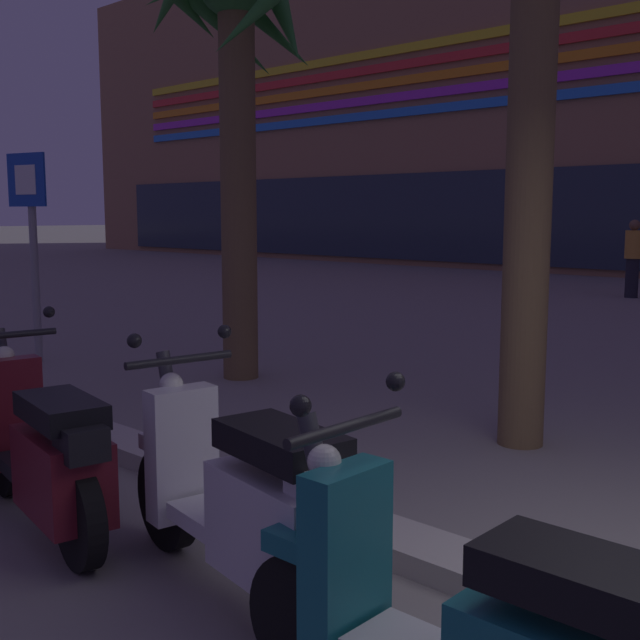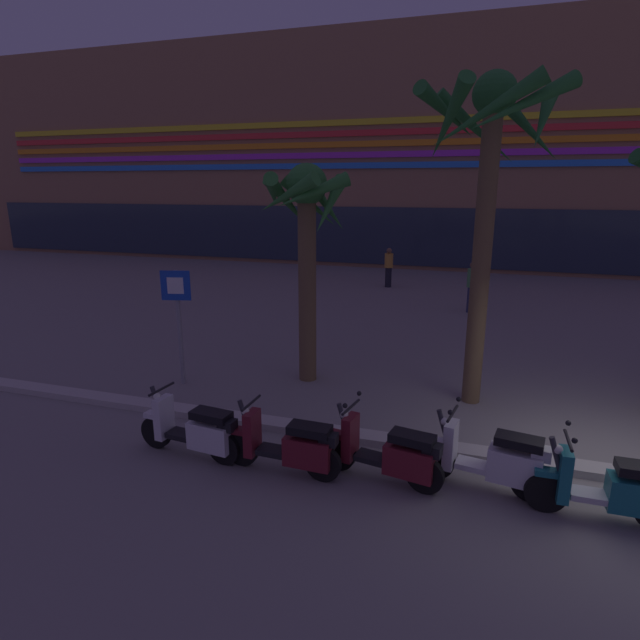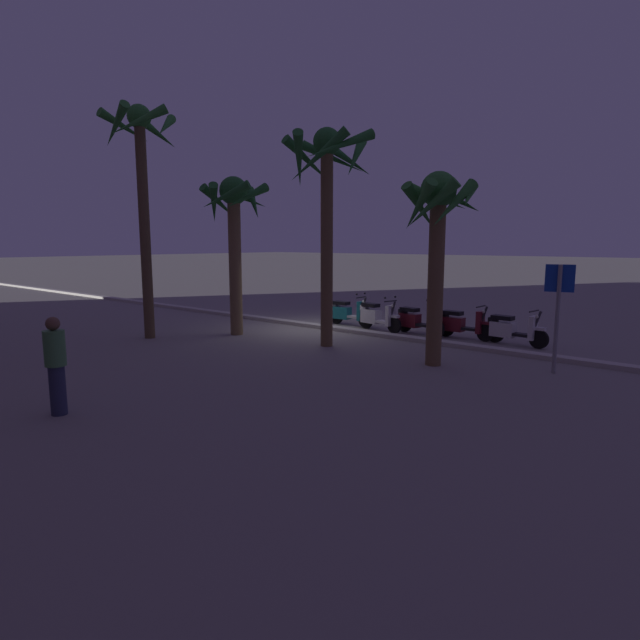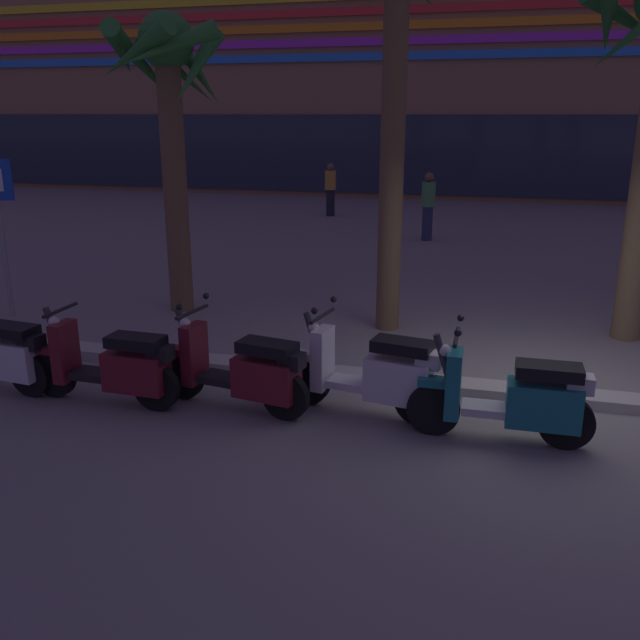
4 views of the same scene
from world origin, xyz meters
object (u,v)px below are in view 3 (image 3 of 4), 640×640
Objects in this scene: palm_tree_near_sign at (439,222)px; scooter_maroon_mid_rear at (461,324)px; scooter_maroon_gap_after_mid at (417,320)px; palm_tree_far_corner at (328,182)px; scooter_white_tail_end at (377,316)px; pedestrian_strolling_near_curb at (56,364)px; palm_tree_mid_walkway at (234,219)px; scooter_white_last_in_row at (512,329)px; scooter_teal_mid_centre at (348,312)px; crossing_sign at (558,306)px; palm_tree_by_mall_entrance at (142,166)px.

scooter_maroon_mid_rear is at bearing -74.63° from palm_tree_near_sign.
palm_tree_far_corner reaches higher than scooter_maroon_gap_after_mid.
pedestrian_strolling_near_curb reaches higher than scooter_white_tail_end.
scooter_white_tail_end is 5.52m from palm_tree_mid_walkway.
scooter_maroon_gap_after_mid is (2.93, 0.18, 0.00)m from scooter_white_last_in_row.
scooter_maroon_gap_after_mid is at bearing 179.38° from scooter_teal_mid_centre.
crossing_sign is 3.18m from palm_tree_near_sign.
scooter_maroon_gap_after_mid is 0.26× the size of palm_tree_by_mall_entrance.
pedestrian_strolling_near_curb is at bearing 71.21° from scooter_white_last_in_row.
scooter_maroon_mid_rear is 0.26× the size of palm_tree_by_mall_entrance.
palm_tree_near_sign reaches higher than scooter_maroon_gap_after_mid.
crossing_sign is (-6.16, 2.18, 1.04)m from scooter_white_tail_end.
scooter_white_tail_end is 1.06× the size of pedestrian_strolling_near_curb.
scooter_white_last_in_row is 11.51m from pedestrian_strolling_near_curb.
scooter_teal_mid_centre is 0.26× the size of palm_tree_by_mall_entrance.
scooter_maroon_gap_after_mid is 0.31× the size of palm_tree_far_corner.
scooter_white_last_in_row is at bearing -108.79° from pedestrian_strolling_near_curb.
pedestrian_strolling_near_curb is (-5.11, 4.94, -4.19)m from palm_tree_by_mall_entrance.
scooter_maroon_mid_rear is 4.74m from palm_tree_near_sign.
palm_tree_far_corner reaches higher than scooter_teal_mid_centre.
palm_tree_mid_walkway is at bearing 40.41° from scooter_maroon_gap_after_mid.
crossing_sign reaches higher than pedestrian_strolling_near_curb.
scooter_maroon_gap_after_mid is at bearing -55.04° from palm_tree_near_sign.
pedestrian_strolling_near_curb is at bearing 78.74° from scooter_maroon_mid_rear.
scooter_white_last_in_row is at bearing -138.78° from palm_tree_far_corner.
scooter_teal_mid_centre is 5.11m from palm_tree_mid_walkway.
scooter_maroon_gap_after_mid is 1.01× the size of scooter_white_tail_end.
palm_tree_by_mall_entrance is (4.90, 2.51, 0.58)m from palm_tree_far_corner.
palm_tree_near_sign is (-5.14, 3.45, 2.88)m from scooter_teal_mid_centre.
scooter_teal_mid_centre is 0.73× the size of crossing_sign.
scooter_white_tail_end reaches higher than scooter_white_last_in_row.
palm_tree_near_sign is 8.78m from palm_tree_by_mall_entrance.
scooter_white_last_in_row is 11.60m from palm_tree_by_mall_entrance.
palm_tree_by_mall_entrance is (1.57, 2.09, 1.48)m from palm_tree_mid_walkway.
scooter_white_last_in_row is at bearing 179.22° from scooter_maroon_mid_rear.
scooter_maroon_gap_after_mid reaches higher than scooter_white_last_in_row.
palm_tree_by_mall_entrance is (8.82, 5.95, 4.62)m from scooter_white_last_in_row.
pedestrian_strolling_near_curb is (2.17, 10.91, 0.43)m from scooter_maroon_mid_rear.
palm_tree_by_mall_entrance is (10.68, 3.37, 3.56)m from crossing_sign.
palm_tree_far_corner is at bearing 118.18° from scooter_teal_mid_centre.
palm_tree_mid_walkway reaches higher than scooter_white_tail_end.
palm_tree_mid_walkway is (6.72, 0.26, 0.26)m from palm_tree_near_sign.
scooter_teal_mid_centre is (5.68, 0.15, 0.01)m from scooter_white_last_in_row.
scooter_white_tail_end is at bearing 9.13° from scooter_maroon_gap_after_mid.
scooter_maroon_mid_rear is (1.53, -0.02, 0.00)m from scooter_white_last_in_row.
palm_tree_by_mall_entrance is (8.28, 2.35, 1.73)m from palm_tree_near_sign.
palm_tree_by_mall_entrance reaches higher than palm_tree_mid_walkway.
scooter_teal_mid_centre is at bearing 2.39° from scooter_maroon_mid_rear.
scooter_maroon_mid_rear is 1.08× the size of pedestrian_strolling_near_curb.
palm_tree_by_mall_entrance is at bearing -43.99° from pedestrian_strolling_near_curb.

